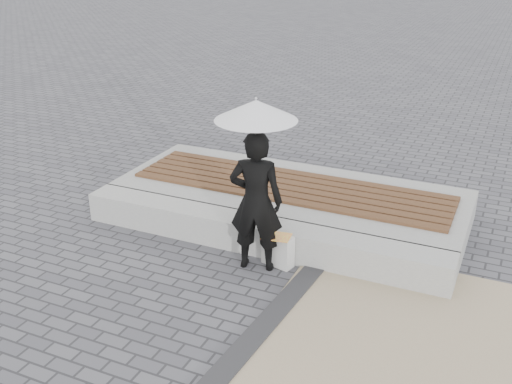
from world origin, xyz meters
TOP-DOWN VIEW (x-y plane):
  - ground at (0.00, 0.00)m, footprint 80.00×80.00m
  - edging_band at (0.75, -0.50)m, footprint 0.61×5.20m
  - seating_ledge at (0.00, 1.60)m, footprint 5.00×0.45m
  - timber_platform at (0.00, 2.80)m, footprint 5.00×2.00m
  - timber_decking at (0.00, 2.80)m, footprint 4.60×1.20m
  - woman at (0.19, 1.17)m, footprint 0.72×0.56m
  - parasol at (0.19, 1.17)m, footprint 0.94×0.94m
  - handbag at (-0.02, 1.69)m, footprint 0.35×0.19m
  - canvas_tote at (0.42, 1.32)m, footprint 0.42×0.25m
  - magazine at (0.42, 1.27)m, footprint 0.37×0.29m

SIDE VIEW (x-z plane):
  - ground at x=0.00m, z-range 0.00..0.00m
  - edging_band at x=0.75m, z-range 0.00..0.04m
  - seating_ledge at x=0.00m, z-range 0.00..0.40m
  - timber_platform at x=0.00m, z-range 0.00..0.40m
  - canvas_tote at x=0.42m, z-range 0.00..0.41m
  - magazine at x=0.42m, z-range 0.41..0.42m
  - timber_decking at x=0.00m, z-range 0.40..0.44m
  - handbag at x=-0.02m, z-range 0.40..0.64m
  - woman at x=0.19m, z-range 0.00..1.75m
  - parasol at x=0.19m, z-range 1.39..2.59m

